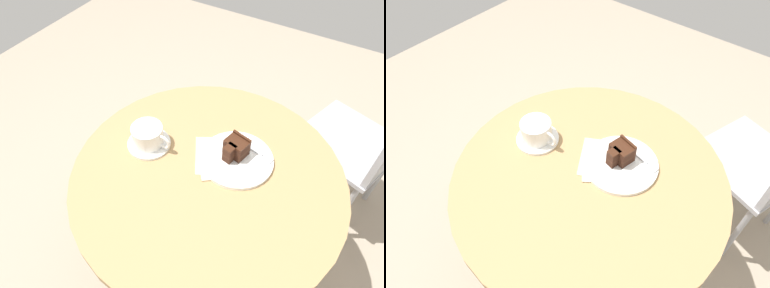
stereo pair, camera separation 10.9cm
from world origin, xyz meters
TOP-DOWN VIEW (x-y plane):
  - ground_plane at (0.00, 0.00)m, footprint 4.40×4.40m
  - cafe_table at (0.00, 0.00)m, footprint 0.85×0.85m
  - saucer at (-0.23, 0.01)m, footprint 0.14×0.14m
  - coffee_cup at (-0.23, 0.01)m, footprint 0.14×0.10m
  - teaspoon at (-0.28, -0.01)m, footprint 0.06×0.08m
  - cake_plate at (0.05, 0.09)m, footprint 0.23×0.23m
  - cake_slice at (0.04, 0.10)m, footprint 0.08×0.09m
  - fork at (0.10, 0.14)m, footprint 0.15×0.04m
  - napkin at (0.01, 0.07)m, footprint 0.22×0.23m

SIDE VIEW (x-z plane):
  - ground_plane at x=0.00m, z-range -0.01..0.00m
  - cafe_table at x=0.00m, z-range 0.24..0.93m
  - napkin at x=0.01m, z-range 0.69..0.70m
  - saucer at x=-0.23m, z-range 0.69..0.70m
  - cake_plate at x=0.05m, z-range 0.69..0.70m
  - teaspoon at x=-0.28m, z-range 0.70..0.70m
  - fork at x=0.10m, z-range 0.70..0.71m
  - cake_slice at x=0.04m, z-range 0.70..0.77m
  - coffee_cup at x=-0.23m, z-range 0.70..0.77m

